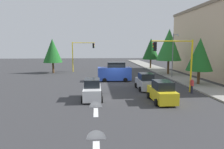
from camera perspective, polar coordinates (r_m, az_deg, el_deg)
ground_plane at (r=28.33m, az=1.51°, el=-2.47°), size 120.00×120.00×0.00m
sidewalk_kerb at (r=35.74m, az=17.60°, el=-0.56°), size 80.00×4.00×0.15m
lane_arrow_near at (r=16.97m, az=-4.50°, el=-9.55°), size 2.40×1.10×1.10m
lane_arrow_mid at (r=11.39m, az=-4.39°, el=-18.61°), size 2.40×1.10×1.10m
traffic_signal_far_right at (r=41.81m, az=-8.44°, el=6.51°), size 0.36×4.59×5.89m
traffic_signal_near_left at (r=23.42m, az=17.26°, el=5.05°), size 0.36×4.59×5.76m
street_lamp_curbside at (r=33.62m, az=16.73°, el=6.29°), size 2.15×0.28×7.00m
tree_opposite_side at (r=40.52m, az=-16.14°, el=6.34°), size 3.55×3.55×6.46m
tree_roadside_near at (r=29.06m, az=23.13°, el=5.10°), size 3.37×3.37×6.12m
tree_roadside_mid at (r=38.01m, az=15.51°, el=7.92°), size 4.41×4.41×8.07m
tree_roadside_far at (r=47.39m, az=10.73°, el=7.00°), size 3.75×3.75×6.84m
delivery_van_blue at (r=30.08m, az=0.74°, el=0.61°), size 2.22×4.80×2.77m
car_white at (r=19.78m, az=-5.52°, el=-4.39°), size 3.70×1.95×1.98m
car_silver at (r=24.47m, az=9.25°, el=-2.08°), size 3.89×1.99×1.98m
car_yellow at (r=19.42m, az=13.64°, el=-4.80°), size 4.14×1.99×1.98m
pedestrian_crossing at (r=23.79m, az=21.24°, el=-2.77°), size 0.40×0.24×1.70m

